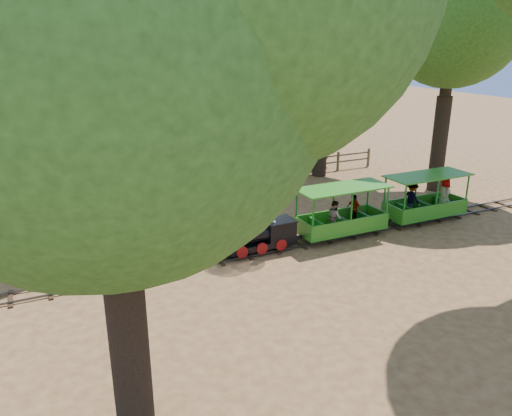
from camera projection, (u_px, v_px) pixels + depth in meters
name	position (u px, v px, depth m)	size (l,w,h in m)	color
ground	(299.00, 244.00, 17.14)	(90.00, 90.00, 0.00)	#976A41
track	(299.00, 243.00, 17.12)	(22.00, 1.00, 0.10)	#3F3D3A
locomotive	(253.00, 202.00, 15.94)	(2.74, 1.29, 3.15)	black
carriage_front	(342.00, 217.00, 17.56)	(3.35, 1.37, 1.74)	#2B7B1A
carriage_rear	(425.00, 201.00, 19.14)	(3.35, 1.37, 1.74)	#2B7B1A
oak_ne	(324.00, 19.00, 23.41)	(8.24, 7.26, 10.52)	#2D2116
oak_e	(454.00, 7.00, 20.84)	(7.63, 6.71, 10.72)	#2D2116
oak_sw	(94.00, 20.00, 6.57)	(8.18, 7.20, 9.88)	#2D2116
fence	(216.00, 174.00, 23.80)	(18.10, 0.10, 1.00)	brown
shrub_west	(104.00, 173.00, 22.81)	(2.51, 1.93, 1.74)	#2D6B1E
shrub_mid_w	(191.00, 159.00, 24.44)	(3.20, 2.46, 2.21)	#2D6B1E
shrub_mid_e	(221.00, 162.00, 25.18)	(2.23, 1.72, 1.54)	#2D6B1E
shrub_east	(309.00, 152.00, 27.25)	(2.44, 1.88, 1.69)	#2D6B1E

